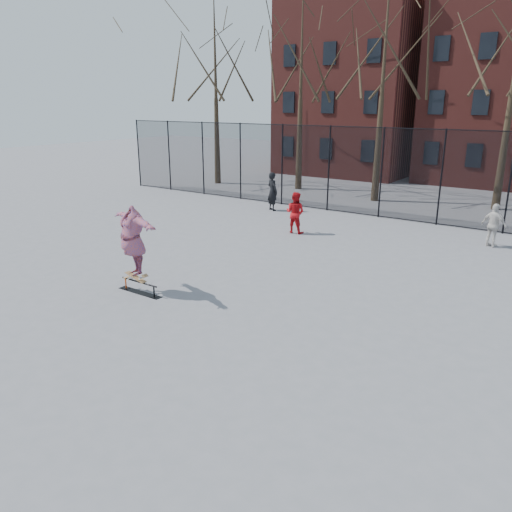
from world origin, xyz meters
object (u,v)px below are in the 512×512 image
Objects in this scene: skateboard at (136,279)px; bystander_white at (494,225)px; skater at (133,244)px; bystander_red at (295,213)px; skate_rail at (140,288)px; bystander_black at (272,192)px.

bystander_white is (7.15, 10.45, 0.41)m from skateboard.
skater is 1.42× the size of bystander_red.
skater is at bearing 0.00° from skateboard.
skateboard is at bearing 180.00° from skate_rail.
skateboard is 0.33× the size of skater.
skateboard is at bearing 76.15° from bystander_white.
bystander_red is at bearing 158.98° from bystander_black.
bystander_red is at bearing 89.07° from skate_rail.
bystander_white is (9.99, -0.81, -0.12)m from bystander_black.
bystander_black is 4.39m from bystander_red.
skateboard is 0.48× the size of bystander_white.
bystander_black reaches higher than bystander_red.
skateboard reaches higher than skate_rail.
bystander_black is (-2.97, 11.26, 0.79)m from skate_rail.
skateboard is 0.46× the size of bystander_red.
skater is at bearing 128.28° from bystander_black.
skater is (-0.13, 0.00, 1.24)m from skate_rail.
skateboard is 8.16m from bystander_red.
bystander_red reaches higher than bystander_white.
skate_rail is 12.61m from bystander_white.
bystander_black reaches higher than skate_rail.
bystander_black is at bearing -48.51° from bystander_red.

